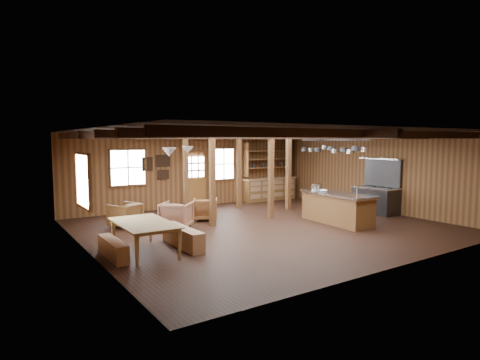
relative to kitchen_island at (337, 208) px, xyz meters
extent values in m
cube|color=black|center=(-2.17, 0.79, -0.49)|extent=(10.00, 9.00, 0.02)
cube|color=black|center=(-2.17, 0.79, 2.33)|extent=(10.00, 9.00, 0.02)
cube|color=#4E3216|center=(-7.18, 0.79, 0.92)|extent=(0.02, 9.00, 2.80)
cube|color=#4E3216|center=(2.84, 0.79, 0.92)|extent=(0.02, 9.00, 2.80)
cube|color=#4E3216|center=(-2.17, 5.30, 0.92)|extent=(10.00, 0.02, 2.80)
cube|color=#4E3216|center=(-2.17, -3.72, 0.92)|extent=(10.00, 0.02, 2.80)
cube|color=black|center=(-2.17, -2.71, 2.20)|extent=(9.80, 0.12, 0.18)
cube|color=black|center=(-2.17, -1.21, 2.20)|extent=(9.80, 0.12, 0.18)
cube|color=black|center=(-2.17, 0.29, 2.20)|extent=(9.80, 0.12, 0.18)
cube|color=black|center=(-2.17, 1.79, 2.20)|extent=(9.80, 0.12, 0.18)
cube|color=black|center=(-2.17, 3.29, 2.20)|extent=(9.80, 0.12, 0.18)
cube|color=black|center=(-2.17, 4.59, 2.20)|extent=(9.80, 0.12, 0.18)
cube|color=black|center=(-2.17, 0.79, 2.20)|extent=(0.18, 8.82, 0.18)
cube|color=#422012|center=(-3.37, 1.79, 0.92)|extent=(0.15, 0.15, 2.80)
cube|color=#422012|center=(-3.17, 3.99, 0.92)|extent=(0.15, 0.15, 2.80)
cube|color=#422012|center=(-1.17, 1.79, 0.92)|extent=(0.15, 0.15, 2.80)
cube|color=#422012|center=(-0.97, 3.99, 0.92)|extent=(0.15, 0.15, 2.80)
cube|color=#422012|center=(0.43, 2.79, 0.92)|extent=(0.15, 0.15, 2.80)
cube|color=brown|center=(-2.17, 5.24, 0.07)|extent=(0.90, 0.06, 1.10)
cube|color=#422012|center=(-2.65, 5.24, 0.57)|extent=(0.06, 0.08, 2.10)
cube|color=#422012|center=(-1.69, 5.24, 0.57)|extent=(0.06, 0.08, 2.10)
cube|color=#422012|center=(-2.17, 5.24, 1.64)|extent=(1.02, 0.08, 0.06)
cube|color=white|center=(-2.17, 5.24, 1.07)|extent=(0.84, 0.02, 0.90)
cube|color=white|center=(-4.77, 5.25, 1.12)|extent=(1.20, 0.02, 1.20)
cube|color=#422012|center=(-4.77, 5.25, 1.12)|extent=(1.32, 0.06, 1.32)
cube|color=white|center=(-0.87, 5.25, 1.12)|extent=(0.90, 0.02, 1.20)
cube|color=#422012|center=(-0.87, 5.25, 1.12)|extent=(1.02, 0.06, 1.32)
cube|color=white|center=(-7.13, 1.29, 1.12)|extent=(0.02, 1.20, 1.20)
cube|color=#422012|center=(-7.13, 1.29, 1.12)|extent=(0.14, 1.24, 1.32)
cube|color=silver|center=(-3.47, 5.25, 1.32)|extent=(0.50, 0.03, 0.40)
cube|color=black|center=(-3.47, 5.24, 1.32)|extent=(0.55, 0.02, 0.45)
cube|color=silver|center=(-4.07, 5.25, 1.22)|extent=(0.35, 0.03, 0.45)
cube|color=black|center=(-4.07, 5.24, 1.22)|extent=(0.40, 0.02, 0.50)
cube|color=silver|center=(-3.47, 5.25, 0.82)|extent=(0.40, 0.03, 0.30)
cube|color=black|center=(-3.47, 5.24, 0.82)|extent=(0.45, 0.02, 0.35)
cube|color=brown|center=(1.23, 4.99, -0.03)|extent=(2.50, 0.55, 0.90)
cube|color=brown|center=(1.23, 4.97, 0.45)|extent=(2.55, 0.60, 0.06)
cube|color=brown|center=(1.23, 5.04, 0.92)|extent=(2.30, 0.35, 0.04)
cube|color=brown|center=(1.23, 5.04, 1.27)|extent=(2.30, 0.35, 0.04)
cube|color=brown|center=(1.23, 5.04, 1.62)|extent=(2.30, 0.35, 0.04)
cube|color=brown|center=(0.08, 5.04, 1.27)|extent=(0.04, 0.35, 1.40)
cube|color=brown|center=(2.38, 5.04, 1.27)|extent=(0.04, 0.35, 1.40)
cylinder|color=#313134|center=(-5.17, 0.79, 2.10)|extent=(0.02, 0.02, 0.45)
cone|color=silver|center=(-5.17, 0.79, 1.77)|extent=(0.36, 0.36, 0.22)
cylinder|color=#313134|center=(-3.67, 2.79, 2.10)|extent=(0.02, 0.02, 0.45)
cone|color=silver|center=(-3.67, 2.79, 1.77)|extent=(0.36, 0.36, 0.22)
cylinder|color=#313134|center=(0.92, 1.09, 2.07)|extent=(0.04, 3.00, 0.04)
cylinder|color=#313134|center=(0.91, -0.26, 1.96)|extent=(0.01, 0.01, 0.21)
cylinder|color=silver|center=(0.91, -0.26, 1.79)|extent=(0.24, 0.24, 0.14)
cylinder|color=#313134|center=(0.82, 0.04, 1.98)|extent=(0.01, 0.01, 0.19)
cylinder|color=#313134|center=(0.82, 0.04, 1.81)|extent=(0.24, 0.24, 0.14)
cylinder|color=#313134|center=(0.96, 0.34, 1.93)|extent=(0.01, 0.01, 0.29)
cylinder|color=silver|center=(0.96, 0.34, 1.71)|extent=(0.26, 0.26, 0.14)
cylinder|color=#313134|center=(0.95, 0.64, 1.95)|extent=(0.01, 0.01, 0.24)
cylinder|color=#313134|center=(0.95, 0.64, 1.76)|extent=(0.23, 0.23, 0.14)
cylinder|color=#313134|center=(0.86, 0.94, 1.93)|extent=(0.01, 0.01, 0.29)
cylinder|color=silver|center=(0.86, 0.94, 1.72)|extent=(0.19, 0.19, 0.14)
cylinder|color=#313134|center=(1.01, 1.24, 1.96)|extent=(0.01, 0.01, 0.22)
cylinder|color=#313134|center=(1.01, 1.24, 1.79)|extent=(0.25, 0.25, 0.14)
cylinder|color=#313134|center=(1.01, 1.54, 1.98)|extent=(0.01, 0.01, 0.18)
cylinder|color=silver|center=(1.01, 1.54, 1.83)|extent=(0.23, 0.23, 0.14)
cylinder|color=#313134|center=(0.95, 1.84, 1.94)|extent=(0.01, 0.01, 0.26)
cylinder|color=#313134|center=(0.95, 1.84, 1.74)|extent=(0.25, 0.25, 0.14)
cylinder|color=#313134|center=(0.93, 2.14, 1.93)|extent=(0.01, 0.01, 0.28)
cylinder|color=silver|center=(0.93, 2.14, 1.73)|extent=(0.21, 0.21, 0.14)
cylinder|color=#313134|center=(0.87, 2.44, 1.94)|extent=(0.01, 0.01, 0.26)
cylinder|color=#313134|center=(0.87, 2.44, 1.74)|extent=(0.19, 0.19, 0.14)
cube|color=brown|center=(0.00, 0.00, -0.05)|extent=(0.98, 2.45, 0.86)
cube|color=silver|center=(0.00, 0.00, 0.42)|extent=(1.07, 2.56, 0.08)
cylinder|color=#313134|center=(0.00, -0.60, 0.42)|extent=(0.44, 0.44, 0.06)
cylinder|color=silver|center=(0.20, -0.60, 0.57)|extent=(0.03, 0.03, 0.30)
cube|color=brown|center=(0.82, 0.40, -0.28)|extent=(0.47, 0.35, 0.40)
cube|color=#313134|center=(2.43, 0.42, -0.04)|extent=(0.78, 1.47, 0.88)
cube|color=silver|center=(2.43, 0.42, 0.42)|extent=(0.80, 1.49, 0.04)
cube|color=#313134|center=(2.75, 0.42, 0.94)|extent=(0.12, 1.47, 0.98)
cube|color=silver|center=(2.63, 0.42, 1.43)|extent=(0.40, 1.57, 0.05)
imported|color=olive|center=(-6.07, 0.09, -0.13)|extent=(1.17, 2.03, 0.70)
cube|color=brown|center=(-6.82, 0.09, -0.28)|extent=(0.27, 1.44, 0.40)
cube|color=brown|center=(-5.17, 0.09, -0.24)|extent=(0.32, 1.71, 0.47)
imported|color=brown|center=(-5.61, 3.06, -0.12)|extent=(1.04, 1.05, 0.71)
imported|color=brown|center=(-3.15, 2.65, -0.13)|extent=(1.04, 1.05, 0.70)
imported|color=brown|center=(-4.43, 2.05, -0.09)|extent=(1.18, 1.18, 0.77)
cylinder|color=silver|center=(0.00, 0.88, 0.56)|extent=(0.33, 0.33, 0.20)
imported|color=silver|center=(-0.19, 0.39, 0.49)|extent=(0.34, 0.34, 0.06)
camera|label=1|loc=(-9.23, -8.49, 2.05)|focal=30.00mm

